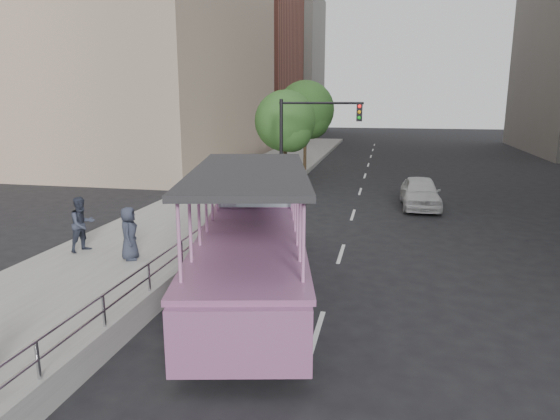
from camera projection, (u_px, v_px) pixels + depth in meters
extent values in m
plane|color=black|center=(291.00, 295.00, 13.55)|extent=(160.00, 160.00, 0.00)
cube|color=#A2A29D|center=(213.00, 205.00, 24.23)|extent=(5.50, 80.00, 0.30)
cube|color=#A3A29D|center=(207.00, 250.00, 15.99)|extent=(0.24, 30.00, 0.36)
cylinder|color=#AFAFB4|center=(38.00, 360.00, 8.24)|extent=(0.07, 0.07, 0.70)
cylinder|color=#AFAFB4|center=(104.00, 311.00, 10.15)|extent=(0.07, 0.07, 0.70)
cylinder|color=#AFAFB4|center=(149.00, 277.00, 12.06)|extent=(0.07, 0.07, 0.70)
cylinder|color=#AFAFB4|center=(182.00, 252.00, 13.97)|extent=(0.07, 0.07, 0.70)
cylinder|color=#AFAFB4|center=(207.00, 234.00, 15.88)|extent=(0.07, 0.07, 0.70)
cylinder|color=#AFAFB4|center=(226.00, 219.00, 17.78)|extent=(0.07, 0.07, 0.70)
cylinder|color=#AFAFB4|center=(242.00, 208.00, 19.69)|extent=(0.07, 0.07, 0.70)
cylinder|color=#AFAFB4|center=(255.00, 198.00, 21.60)|extent=(0.07, 0.07, 0.70)
cylinder|color=#AFAFB4|center=(266.00, 190.00, 23.51)|extent=(0.07, 0.07, 0.70)
cylinder|color=#AFAFB4|center=(275.00, 183.00, 25.42)|extent=(0.07, 0.07, 0.70)
cylinder|color=#AFAFB4|center=(207.00, 234.00, 15.88)|extent=(0.06, 22.00, 0.06)
cylinder|color=#AFAFB4|center=(206.00, 224.00, 15.80)|extent=(0.06, 22.00, 0.06)
cylinder|color=black|center=(189.00, 338.00, 10.16)|extent=(0.55, 0.98, 0.92)
cylinder|color=black|center=(300.00, 337.00, 10.18)|extent=(0.55, 0.98, 0.92)
cylinder|color=black|center=(208.00, 286.00, 12.96)|extent=(0.55, 0.98, 0.92)
cylinder|color=black|center=(294.00, 286.00, 12.98)|extent=(0.55, 0.98, 0.92)
cylinder|color=black|center=(220.00, 253.00, 15.77)|extent=(0.55, 0.98, 0.92)
cylinder|color=black|center=(291.00, 252.00, 15.79)|extent=(0.55, 0.98, 0.92)
cube|color=#B774A7|center=(251.00, 262.00, 13.04)|extent=(4.34, 8.78, 1.28)
cube|color=#B774A7|center=(258.00, 211.00, 17.79)|extent=(2.93, 2.68, 1.60)
cylinder|color=#B774A7|center=(258.00, 198.00, 18.58)|extent=(2.51, 1.23, 2.41)
cube|color=#844D77|center=(240.00, 341.00, 8.79)|extent=(2.58, 0.91, 1.28)
cube|color=#844D77|center=(251.00, 236.00, 12.89)|extent=(4.53, 9.10, 0.12)
cube|color=black|center=(249.00, 172.00, 12.11)|extent=(4.13, 7.21, 0.14)
cube|color=gray|center=(255.00, 190.00, 15.81)|extent=(2.35, 0.72, 1.08)
cube|color=#B774A7|center=(256.00, 197.00, 16.32)|extent=(2.43, 1.49, 0.51)
imported|color=silver|center=(420.00, 192.00, 24.29)|extent=(1.90, 4.44, 1.50)
imported|color=#2B3140|center=(82.00, 224.00, 16.29)|extent=(0.97, 1.08, 1.82)
imported|color=#2B3140|center=(129.00, 233.00, 15.46)|extent=(0.76, 0.94, 1.68)
cylinder|color=black|center=(260.00, 190.00, 22.00)|extent=(0.08, 0.08, 2.55)
cube|color=#0C1557|center=(260.00, 166.00, 21.76)|extent=(0.04, 0.63, 0.92)
cube|color=silver|center=(261.00, 166.00, 21.76)|extent=(0.03, 0.41, 0.56)
cylinder|color=black|center=(281.00, 151.00, 25.50)|extent=(0.18, 0.18, 5.20)
cylinder|color=black|center=(321.00, 103.00, 24.57)|extent=(4.20, 0.12, 0.12)
cube|color=black|center=(359.00, 113.00, 24.28)|extent=(0.28, 0.22, 0.85)
sphere|color=red|center=(360.00, 106.00, 24.09)|extent=(0.16, 0.16, 0.16)
cylinder|color=#342717|center=(285.00, 163.00, 29.18)|extent=(0.22, 0.22, 3.08)
sphere|color=#335923|center=(285.00, 121.00, 28.65)|extent=(3.52, 3.52, 3.52)
sphere|color=#335923|center=(291.00, 131.00, 28.40)|extent=(2.42, 2.42, 2.42)
cylinder|color=#342717|center=(305.00, 149.00, 34.82)|extent=(0.22, 0.22, 3.47)
sphere|color=#335923|center=(305.00, 110.00, 34.22)|extent=(3.97, 3.97, 3.97)
sphere|color=#335923|center=(310.00, 119.00, 33.99)|extent=(2.73, 2.73, 2.73)
cube|color=brown|center=(220.00, 32.00, 60.17)|extent=(18.00, 16.00, 26.00)
cube|color=slate|center=(267.00, 66.00, 75.69)|extent=(16.00, 14.00, 20.00)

